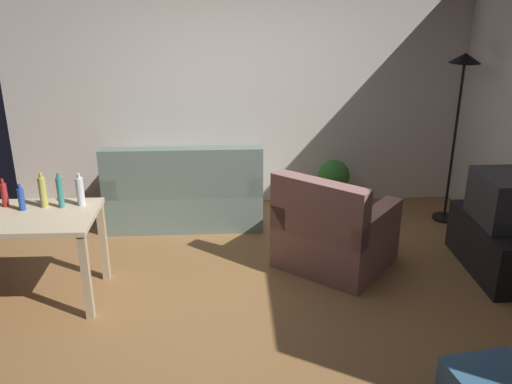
% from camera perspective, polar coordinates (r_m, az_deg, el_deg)
% --- Properties ---
extents(ground_plane, '(5.20, 4.40, 0.02)m').
position_cam_1_polar(ground_plane, '(4.79, -0.90, -10.72)').
color(ground_plane, olive).
extents(wall_rear, '(5.20, 0.10, 2.70)m').
position_cam_1_polar(wall_rear, '(6.38, -1.72, 10.58)').
color(wall_rear, silver).
rests_on(wall_rear, ground_plane).
extents(couch, '(1.64, 0.84, 0.92)m').
position_cam_1_polar(couch, '(6.09, -7.22, -0.31)').
color(couch, slate).
rests_on(couch, ground_plane).
extents(tv_stand, '(0.44, 1.10, 0.48)m').
position_cam_1_polar(tv_stand, '(5.51, 23.14, -5.13)').
color(tv_stand, black).
rests_on(tv_stand, ground_plane).
extents(tv, '(0.41, 0.60, 0.44)m').
position_cam_1_polar(tv, '(5.33, 23.88, -0.69)').
color(tv, '#2D2D33').
rests_on(tv, tv_stand).
extents(torchiere_lamp, '(0.32, 0.32, 1.81)m').
position_cam_1_polar(torchiere_lamp, '(6.16, 20.19, 9.53)').
color(torchiere_lamp, black).
rests_on(torchiere_lamp, ground_plane).
extents(desk, '(1.20, 0.71, 0.76)m').
position_cam_1_polar(desk, '(4.83, -22.93, -3.38)').
color(desk, '#C6B28E').
rests_on(desk, ground_plane).
extents(potted_plant, '(0.36, 0.36, 0.57)m').
position_cam_1_polar(potted_plant, '(6.47, 7.94, 1.17)').
color(potted_plant, brown).
rests_on(potted_plant, ground_plane).
extents(armchair, '(1.23, 1.22, 0.92)m').
position_cam_1_polar(armchair, '(5.16, 7.86, -4.28)').
color(armchair, '#996B66').
rests_on(armchair, ground_plane).
extents(bottle_red, '(0.05, 0.05, 0.24)m').
position_cam_1_polar(bottle_red, '(4.98, -24.34, -0.23)').
color(bottle_red, '#AD2323').
rests_on(bottle_red, desk).
extents(bottle_blue, '(0.05, 0.05, 0.22)m').
position_cam_1_polar(bottle_blue, '(4.85, -22.87, -0.66)').
color(bottle_blue, '#2347A3').
rests_on(bottle_blue, desk).
extents(bottle_squat, '(0.06, 0.06, 0.29)m').
position_cam_1_polar(bottle_squat, '(4.84, -20.95, 0.03)').
color(bottle_squat, '#BCB24C').
rests_on(bottle_squat, desk).
extents(bottle_tall, '(0.05, 0.05, 0.29)m').
position_cam_1_polar(bottle_tall, '(4.78, -19.39, -0.02)').
color(bottle_tall, teal).
rests_on(bottle_tall, desk).
extents(bottle_clear, '(0.06, 0.06, 0.28)m').
position_cam_1_polar(bottle_clear, '(4.78, -17.53, 0.10)').
color(bottle_clear, silver).
rests_on(bottle_clear, desk).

